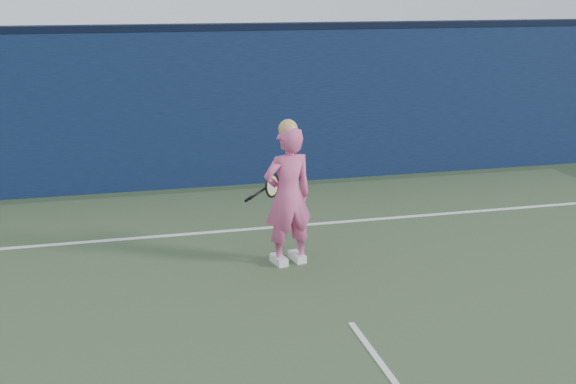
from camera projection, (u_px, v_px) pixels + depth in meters
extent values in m
plane|color=#2D3F27|center=(389.00, 375.00, 6.09)|extent=(80.00, 80.00, 0.00)
cube|color=#0C1938|center=(245.00, 108.00, 11.82)|extent=(24.00, 0.40, 2.50)
cube|color=black|center=(244.00, 26.00, 11.46)|extent=(24.00, 0.42, 0.10)
imported|color=#E05792|center=(288.00, 196.00, 8.36)|extent=(0.67, 0.51, 1.65)
sphere|color=tan|center=(288.00, 129.00, 8.14)|extent=(0.22, 0.22, 0.22)
cube|color=white|center=(297.00, 257.00, 8.62)|extent=(0.18, 0.30, 0.10)
cube|color=white|center=(279.00, 260.00, 8.52)|extent=(0.18, 0.30, 0.10)
torus|color=black|center=(272.00, 186.00, 8.80)|extent=(0.25, 0.26, 0.31)
torus|color=gold|center=(272.00, 186.00, 8.80)|extent=(0.20, 0.21, 0.25)
cylinder|color=beige|center=(272.00, 186.00, 8.80)|extent=(0.19, 0.20, 0.25)
cylinder|color=black|center=(257.00, 194.00, 8.67)|extent=(0.24, 0.19, 0.10)
cylinder|color=black|center=(249.00, 199.00, 8.60)|extent=(0.12, 0.10, 0.07)
cube|color=white|center=(280.00, 227.00, 9.83)|extent=(11.00, 0.08, 0.01)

